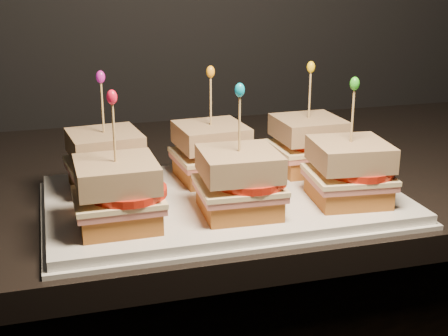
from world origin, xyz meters
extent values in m
cube|color=black|center=(0.60, 1.67, 0.93)|extent=(2.60, 0.67, 0.04)
cube|color=white|center=(0.89, 1.50, 0.96)|extent=(0.47, 0.29, 0.02)
cube|color=white|center=(0.89, 1.50, 0.95)|extent=(0.48, 0.30, 0.01)
cube|color=brown|center=(0.74, 1.57, 0.98)|extent=(0.10, 0.10, 0.03)
cube|color=#B86B5F|center=(0.74, 1.57, 0.99)|extent=(0.11, 0.11, 0.01)
cube|color=#FFE7AA|center=(0.74, 1.57, 1.00)|extent=(0.11, 0.11, 0.01)
cylinder|color=red|center=(0.75, 1.56, 1.01)|extent=(0.09, 0.09, 0.01)
cube|color=brown|center=(0.74, 1.57, 1.03)|extent=(0.10, 0.10, 0.03)
cylinder|color=tan|center=(0.74, 1.57, 1.07)|extent=(0.00, 0.00, 0.09)
ellipsoid|color=#C01AA0|center=(0.74, 1.57, 1.12)|extent=(0.01, 0.01, 0.02)
cube|color=brown|center=(0.89, 1.57, 0.98)|extent=(0.10, 0.10, 0.03)
cube|color=#B86B5F|center=(0.89, 1.57, 0.99)|extent=(0.11, 0.10, 0.01)
cube|color=#FFE7AA|center=(0.89, 1.57, 1.00)|extent=(0.11, 0.11, 0.01)
cylinder|color=red|center=(0.90, 1.56, 1.01)|extent=(0.09, 0.09, 0.01)
cube|color=brown|center=(0.89, 1.57, 1.03)|extent=(0.10, 0.10, 0.03)
cylinder|color=tan|center=(0.89, 1.57, 1.07)|extent=(0.00, 0.00, 0.09)
ellipsoid|color=#FC9D15|center=(0.89, 1.57, 1.12)|extent=(0.01, 0.01, 0.02)
cube|color=brown|center=(1.03, 1.57, 0.98)|extent=(0.09, 0.09, 0.03)
cube|color=#B86B5F|center=(1.03, 1.57, 0.99)|extent=(0.10, 0.10, 0.01)
cube|color=#FFE7AA|center=(1.03, 1.57, 1.00)|extent=(0.10, 0.10, 0.01)
cylinder|color=red|center=(1.05, 1.56, 1.01)|extent=(0.09, 0.09, 0.01)
cube|color=brown|center=(1.03, 1.57, 1.03)|extent=(0.09, 0.09, 0.03)
cylinder|color=tan|center=(1.03, 1.57, 1.07)|extent=(0.00, 0.00, 0.09)
ellipsoid|color=yellow|center=(1.03, 1.57, 1.12)|extent=(0.01, 0.01, 0.02)
cube|color=brown|center=(0.74, 1.44, 0.98)|extent=(0.09, 0.09, 0.03)
cube|color=#B86B5F|center=(0.74, 1.44, 0.99)|extent=(0.10, 0.10, 0.01)
cube|color=#FFE7AA|center=(0.74, 1.44, 1.00)|extent=(0.10, 0.10, 0.01)
cylinder|color=red|center=(0.75, 1.43, 1.01)|extent=(0.09, 0.09, 0.01)
cube|color=brown|center=(0.74, 1.44, 1.03)|extent=(0.09, 0.09, 0.03)
cylinder|color=tan|center=(0.74, 1.44, 1.07)|extent=(0.00, 0.00, 0.09)
ellipsoid|color=red|center=(0.74, 1.44, 1.12)|extent=(0.01, 0.01, 0.02)
cube|color=brown|center=(0.89, 1.44, 0.98)|extent=(0.09, 0.09, 0.03)
cube|color=#B86B5F|center=(0.89, 1.44, 0.99)|extent=(0.10, 0.10, 0.01)
cube|color=#FFE7AA|center=(0.89, 1.44, 1.00)|extent=(0.11, 0.10, 0.01)
cylinder|color=red|center=(0.90, 1.43, 1.01)|extent=(0.09, 0.09, 0.01)
cube|color=brown|center=(0.89, 1.44, 1.03)|extent=(0.10, 0.10, 0.03)
cylinder|color=tan|center=(0.89, 1.44, 1.07)|extent=(0.00, 0.00, 0.09)
ellipsoid|color=#069FC2|center=(0.89, 1.44, 1.12)|extent=(0.01, 0.01, 0.02)
cube|color=brown|center=(1.03, 1.44, 0.98)|extent=(0.10, 0.10, 0.03)
cube|color=#B86B5F|center=(1.03, 1.44, 0.99)|extent=(0.11, 0.11, 0.01)
cube|color=#FFE7AA|center=(1.03, 1.44, 1.00)|extent=(0.11, 0.11, 0.01)
cylinder|color=red|center=(1.05, 1.43, 1.01)|extent=(0.09, 0.09, 0.01)
cube|color=brown|center=(1.03, 1.44, 1.03)|extent=(0.10, 0.10, 0.03)
cylinder|color=tan|center=(1.03, 1.44, 1.07)|extent=(0.00, 0.00, 0.09)
ellipsoid|color=green|center=(1.03, 1.44, 1.12)|extent=(0.01, 0.01, 0.02)
camera|label=1|loc=(0.67, 0.75, 1.26)|focal=50.00mm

